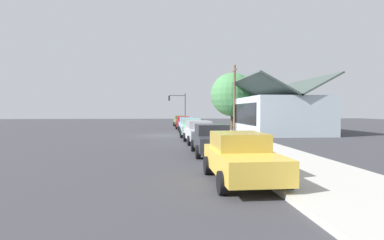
{
  "coord_description": "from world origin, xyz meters",
  "views": [
    {
      "loc": [
        28.7,
        0.41,
        2.32
      ],
      "look_at": [
        1.16,
        2.83,
        1.48
      ],
      "focal_mm": 28.27,
      "sensor_mm": 36.0,
      "label": 1
    }
  ],
  "objects_px": {
    "car_silver": "(199,132)",
    "car_charcoal": "(212,139)",
    "car_skyblue": "(187,124)",
    "traffic_light_main": "(179,104)",
    "car_mustard": "(241,157)",
    "car_seafoam": "(191,127)",
    "fire_hydrant_red": "(196,125)",
    "car_cherry": "(183,122)",
    "car_olive": "(180,121)",
    "utility_pole_wooden": "(235,97)",
    "shade_tree": "(232,95)"
  },
  "relations": [
    {
      "from": "car_silver",
      "to": "car_charcoal",
      "type": "height_order",
      "value": "same"
    },
    {
      "from": "car_charcoal",
      "to": "fire_hydrant_red",
      "type": "height_order",
      "value": "car_charcoal"
    },
    {
      "from": "car_olive",
      "to": "car_silver",
      "type": "height_order",
      "value": "same"
    },
    {
      "from": "car_seafoam",
      "to": "car_charcoal",
      "type": "relative_size",
      "value": 1.09
    },
    {
      "from": "car_olive",
      "to": "car_mustard",
      "type": "relative_size",
      "value": 1.14
    },
    {
      "from": "car_mustard",
      "to": "traffic_light_main",
      "type": "height_order",
      "value": "traffic_light_main"
    },
    {
      "from": "car_olive",
      "to": "car_cherry",
      "type": "bearing_deg",
      "value": -1.27
    },
    {
      "from": "car_cherry",
      "to": "car_skyblue",
      "type": "bearing_deg",
      "value": 3.44
    },
    {
      "from": "shade_tree",
      "to": "traffic_light_main",
      "type": "xyz_separation_m",
      "value": [
        -11.77,
        -6.26,
        -0.86
      ]
    },
    {
      "from": "car_cherry",
      "to": "car_seafoam",
      "type": "relative_size",
      "value": 0.95
    },
    {
      "from": "car_skyblue",
      "to": "traffic_light_main",
      "type": "xyz_separation_m",
      "value": [
        -15.77,
        -0.28,
        2.68
      ]
    },
    {
      "from": "car_skyblue",
      "to": "fire_hydrant_red",
      "type": "bearing_deg",
      "value": 159.89
    },
    {
      "from": "car_cherry",
      "to": "car_charcoal",
      "type": "distance_m",
      "value": 23.5
    },
    {
      "from": "car_olive",
      "to": "car_mustard",
      "type": "xyz_separation_m",
      "value": [
        35.68,
        0.24,
        -0.0
      ]
    },
    {
      "from": "car_cherry",
      "to": "utility_pole_wooden",
      "type": "relative_size",
      "value": 0.61
    },
    {
      "from": "car_cherry",
      "to": "fire_hydrant_red",
      "type": "xyz_separation_m",
      "value": [
        2.21,
        1.47,
        -0.32
      ]
    },
    {
      "from": "car_cherry",
      "to": "car_mustard",
      "type": "relative_size",
      "value": 1.05
    },
    {
      "from": "utility_pole_wooden",
      "to": "car_skyblue",
      "type": "bearing_deg",
      "value": -87.54
    },
    {
      "from": "car_cherry",
      "to": "shade_tree",
      "type": "xyz_separation_m",
      "value": [
        1.97,
        6.07,
        3.54
      ]
    },
    {
      "from": "car_seafoam",
      "to": "car_silver",
      "type": "relative_size",
      "value": 1.09
    },
    {
      "from": "car_seafoam",
      "to": "car_cherry",
      "type": "bearing_deg",
      "value": -178.17
    },
    {
      "from": "car_olive",
      "to": "car_cherry",
      "type": "height_order",
      "value": "same"
    },
    {
      "from": "car_silver",
      "to": "shade_tree",
      "type": "relative_size",
      "value": 0.62
    },
    {
      "from": "car_silver",
      "to": "fire_hydrant_red",
      "type": "height_order",
      "value": "car_silver"
    },
    {
      "from": "shade_tree",
      "to": "utility_pole_wooden",
      "type": "height_order",
      "value": "utility_pole_wooden"
    },
    {
      "from": "utility_pole_wooden",
      "to": "fire_hydrant_red",
      "type": "bearing_deg",
      "value": -131.33
    },
    {
      "from": "traffic_light_main",
      "to": "utility_pole_wooden",
      "type": "height_order",
      "value": "utility_pole_wooden"
    },
    {
      "from": "car_cherry",
      "to": "traffic_light_main",
      "type": "xyz_separation_m",
      "value": [
        -9.81,
        -0.19,
        2.68
      ]
    },
    {
      "from": "car_olive",
      "to": "utility_pole_wooden",
      "type": "bearing_deg",
      "value": 23.37
    },
    {
      "from": "car_mustard",
      "to": "fire_hydrant_red",
      "type": "distance_m",
      "value": 27.61
    },
    {
      "from": "car_seafoam",
      "to": "utility_pole_wooden",
      "type": "height_order",
      "value": "utility_pole_wooden"
    },
    {
      "from": "car_seafoam",
      "to": "car_mustard",
      "type": "distance_m",
      "value": 17.65
    },
    {
      "from": "traffic_light_main",
      "to": "utility_pole_wooden",
      "type": "distance_m",
      "value": 16.54
    },
    {
      "from": "car_seafoam",
      "to": "car_olive",
      "type": "bearing_deg",
      "value": -177.87
    },
    {
      "from": "utility_pole_wooden",
      "to": "car_silver",
      "type": "bearing_deg",
      "value": -23.77
    },
    {
      "from": "car_olive",
      "to": "fire_hydrant_red",
      "type": "bearing_deg",
      "value": 8.74
    },
    {
      "from": "car_olive",
      "to": "car_mustard",
      "type": "bearing_deg",
      "value": -1.86
    },
    {
      "from": "car_seafoam",
      "to": "shade_tree",
      "type": "height_order",
      "value": "shade_tree"
    },
    {
      "from": "car_seafoam",
      "to": "utility_pole_wooden",
      "type": "relative_size",
      "value": 0.64
    },
    {
      "from": "car_mustard",
      "to": "utility_pole_wooden",
      "type": "height_order",
      "value": "utility_pole_wooden"
    },
    {
      "from": "car_silver",
      "to": "utility_pole_wooden",
      "type": "distance_m",
      "value": 13.7
    },
    {
      "from": "car_seafoam",
      "to": "car_silver",
      "type": "height_order",
      "value": "same"
    },
    {
      "from": "car_cherry",
      "to": "shade_tree",
      "type": "relative_size",
      "value": 0.64
    },
    {
      "from": "car_skyblue",
      "to": "car_mustard",
      "type": "xyz_separation_m",
      "value": [
        23.82,
        0.05,
        0.0
      ]
    },
    {
      "from": "fire_hydrant_red",
      "to": "car_olive",
      "type": "bearing_deg",
      "value": -169.02
    },
    {
      "from": "car_olive",
      "to": "car_cherry",
      "type": "relative_size",
      "value": 1.09
    },
    {
      "from": "car_olive",
      "to": "car_charcoal",
      "type": "distance_m",
      "value": 29.4
    },
    {
      "from": "car_skyblue",
      "to": "traffic_light_main",
      "type": "relative_size",
      "value": 0.85
    },
    {
      "from": "car_seafoam",
      "to": "car_charcoal",
      "type": "height_order",
      "value": "same"
    },
    {
      "from": "car_cherry",
      "to": "shade_tree",
      "type": "distance_m",
      "value": 7.3
    }
  ]
}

